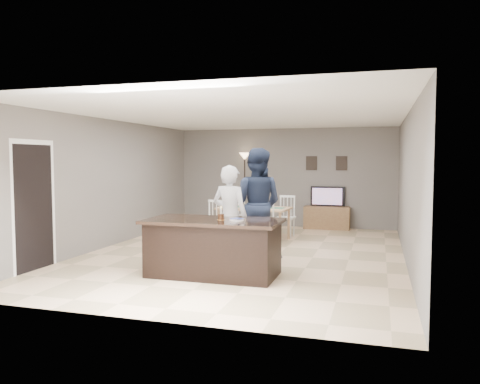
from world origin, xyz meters
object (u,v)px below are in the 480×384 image
(woman, at_px, (230,217))
(dining_table, at_px, (254,213))
(man, at_px, (256,204))
(birthday_cake, at_px, (221,217))
(floor_lamp, at_px, (245,169))
(tv_console, at_px, (327,218))
(television, at_px, (327,196))
(plate_stack, at_px, (237,220))
(kitchen_island, at_px, (214,247))

(woman, bearing_deg, dining_table, -72.95)
(man, bearing_deg, birthday_cake, 81.81)
(dining_table, bearing_deg, floor_lamp, 115.31)
(birthday_cake, distance_m, dining_table, 3.42)
(tv_console, bearing_deg, woman, -102.35)
(woman, height_order, birthday_cake, woman)
(television, relative_size, dining_table, 0.48)
(dining_table, bearing_deg, birthday_cake, -79.84)
(birthday_cake, relative_size, plate_stack, 0.92)
(woman, distance_m, dining_table, 2.85)
(floor_lamp, bearing_deg, plate_stack, -75.21)
(kitchen_island, xyz_separation_m, television, (1.20, 5.64, 0.41))
(television, xyz_separation_m, floor_lamp, (-2.29, -0.05, 0.72))
(kitchen_island, height_order, television, television)
(tv_console, distance_m, woman, 5.17)
(birthday_cake, bearing_deg, floor_lamp, 102.29)
(kitchen_island, bearing_deg, man, 75.53)
(kitchen_island, distance_m, man, 1.51)
(television, bearing_deg, birthday_cake, 79.32)
(man, relative_size, birthday_cake, 9.80)
(woman, xyz_separation_m, floor_lamp, (-1.19, 5.04, 0.70))
(birthday_cake, distance_m, plate_stack, 0.27)
(tv_console, xyz_separation_m, floor_lamp, (-2.29, 0.02, 1.28))
(birthday_cake, bearing_deg, dining_table, 96.05)
(man, bearing_deg, dining_table, -73.42)
(tv_console, relative_size, television, 1.31)
(plate_stack, bearing_deg, dining_table, 100.39)
(tv_console, bearing_deg, plate_stack, -98.08)
(kitchen_island, distance_m, tv_console, 5.70)
(tv_console, height_order, birthday_cake, birthday_cake)
(woman, bearing_deg, tv_console, -91.87)
(dining_table, bearing_deg, tv_console, 61.21)
(kitchen_island, distance_m, birthday_cake, 0.51)
(woman, bearing_deg, kitchen_island, 90.11)
(tv_console, xyz_separation_m, dining_table, (-1.42, -2.20, 0.32))
(tv_console, xyz_separation_m, man, (-0.85, -4.22, 0.73))
(woman, bearing_deg, man, -96.73)
(television, distance_m, woman, 5.21)
(plate_stack, xyz_separation_m, dining_table, (-0.63, 3.42, -0.29))
(birthday_cake, distance_m, floor_lamp, 5.77)
(tv_console, distance_m, man, 4.37)
(tv_console, bearing_deg, birthday_cake, -100.81)
(birthday_cake, xyz_separation_m, dining_table, (-0.36, 3.38, -0.32))
(woman, xyz_separation_m, plate_stack, (0.30, -0.60, 0.04))
(birthday_cake, bearing_deg, man, 81.07)
(kitchen_island, bearing_deg, floor_lamp, 101.00)
(birthday_cake, relative_size, floor_lamp, 0.10)
(television, distance_m, birthday_cake, 5.75)
(woman, distance_m, plate_stack, 0.67)
(man, distance_m, floor_lamp, 4.51)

